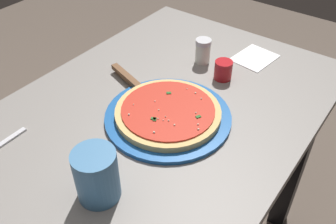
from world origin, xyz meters
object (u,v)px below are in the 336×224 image
at_px(pizza, 168,112).
at_px(cup_small_sauce, 223,70).
at_px(parmesan_shaker, 203,51).
at_px(napkin_folded_right, 255,58).
at_px(serving_plate, 168,117).
at_px(cup_tall_drink, 97,175).
at_px(pizza_server, 134,84).

height_order(pizza, cup_small_sauce, cup_small_sauce).
bearing_deg(pizza, cup_small_sauce, -5.10).
xyz_separation_m(cup_small_sauce, parmesan_shaker, (0.04, 0.09, 0.01)).
bearing_deg(napkin_folded_right, serving_plate, 173.12).
relative_size(napkin_folded_right, parmesan_shaker, 1.75).
relative_size(cup_small_sauce, napkin_folded_right, 0.42).
height_order(pizza, napkin_folded_right, pizza).
height_order(pizza, cup_tall_drink, cup_tall_drink).
bearing_deg(pizza, pizza_server, 72.88).
height_order(pizza_server, cup_small_sauce, cup_small_sauce).
height_order(pizza_server, cup_tall_drink, cup_tall_drink).
distance_m(pizza_server, cup_tall_drink, 0.36).
height_order(serving_plate, parmesan_shaker, parmesan_shaker).
xyz_separation_m(serving_plate, napkin_folded_right, (0.38, -0.05, -0.00)).
relative_size(pizza, cup_tall_drink, 2.30).
distance_m(serving_plate, parmesan_shaker, 0.28).
bearing_deg(napkin_folded_right, pizza_server, 150.03).
bearing_deg(pizza_server, pizza, -107.12).
distance_m(pizza, cup_small_sauce, 0.23).
height_order(cup_tall_drink, parmesan_shaker, cup_tall_drink).
distance_m(cup_tall_drink, parmesan_shaker, 0.55).
relative_size(pizza, pizza_server, 1.16).
xyz_separation_m(pizza_server, cup_small_sauce, (0.19, -0.17, 0.01)).
relative_size(serving_plate, cup_small_sauce, 5.77).
relative_size(cup_tall_drink, napkin_folded_right, 0.87).
bearing_deg(serving_plate, napkin_folded_right, -6.88).
bearing_deg(pizza_server, napkin_folded_right, -29.97).
relative_size(serving_plate, parmesan_shaker, 4.21).
bearing_deg(cup_tall_drink, pizza, 5.96).
bearing_deg(parmesan_shaker, pizza, -165.15).
bearing_deg(serving_plate, pizza_server, 72.88).
bearing_deg(napkin_folded_right, parmesan_shaker, 133.73).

